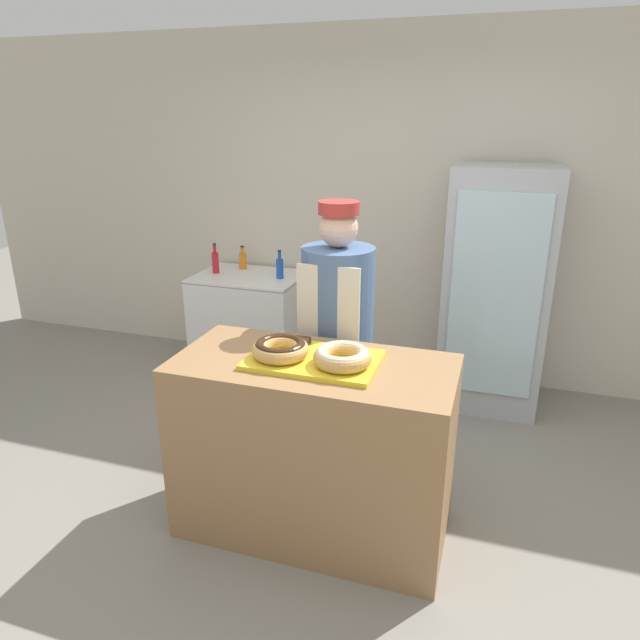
% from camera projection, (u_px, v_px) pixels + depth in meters
% --- Properties ---
extents(ground_plane, '(14.00, 14.00, 0.00)m').
position_uv_depth(ground_plane, '(314.00, 523.00, 3.03)').
color(ground_plane, gray).
extents(wall_back, '(8.00, 0.06, 2.70)m').
position_uv_depth(wall_back, '(400.00, 210.00, 4.48)').
color(wall_back, beige).
rests_on(wall_back, ground_plane).
extents(display_counter, '(1.35, 0.65, 0.94)m').
position_uv_depth(display_counter, '(314.00, 447.00, 2.87)').
color(display_counter, '#997047').
rests_on(display_counter, ground_plane).
extents(serving_tray, '(0.62, 0.40, 0.02)m').
position_uv_depth(serving_tray, '(314.00, 360.00, 2.71)').
color(serving_tray, yellow).
rests_on(serving_tray, display_counter).
extents(donut_chocolate_glaze, '(0.27, 0.27, 0.08)m').
position_uv_depth(donut_chocolate_glaze, '(280.00, 348.00, 2.70)').
color(donut_chocolate_glaze, tan).
rests_on(donut_chocolate_glaze, serving_tray).
extents(donut_light_glaze, '(0.27, 0.27, 0.08)m').
position_uv_depth(donut_light_glaze, '(342.00, 356.00, 2.61)').
color(donut_light_glaze, tan).
rests_on(donut_light_glaze, serving_tray).
extents(brownie_back_left, '(0.08, 0.08, 0.03)m').
position_uv_depth(brownie_back_left, '(300.00, 342.00, 2.86)').
color(brownie_back_left, black).
rests_on(brownie_back_left, serving_tray).
extents(brownie_back_right, '(0.08, 0.08, 0.03)m').
position_uv_depth(brownie_back_right, '(344.00, 347.00, 2.79)').
color(brownie_back_right, black).
rests_on(brownie_back_right, serving_tray).
extents(baker_person, '(0.41, 0.41, 1.62)m').
position_uv_depth(baker_person, '(337.00, 338.00, 3.28)').
color(baker_person, '#4C4C51').
rests_on(baker_person, ground_plane).
extents(beverage_fridge, '(0.71, 0.62, 1.74)m').
position_uv_depth(beverage_fridge, '(496.00, 290.00, 4.07)').
color(beverage_fridge, '#ADB2B7').
rests_on(beverage_fridge, ground_plane).
extents(chest_freezer, '(0.86, 0.64, 0.82)m').
position_uv_depth(chest_freezer, '(251.00, 322.00, 4.79)').
color(chest_freezer, white).
rests_on(chest_freezer, ground_plane).
extents(bottle_blue, '(0.06, 0.06, 0.23)m').
position_uv_depth(bottle_blue, '(280.00, 267.00, 4.54)').
color(bottle_blue, '#1E4CB2').
rests_on(bottle_blue, chest_freezer).
extents(bottle_red, '(0.06, 0.06, 0.25)m').
position_uv_depth(bottle_red, '(215.00, 262.00, 4.70)').
color(bottle_red, red).
rests_on(bottle_red, chest_freezer).
extents(bottle_orange, '(0.06, 0.06, 0.20)m').
position_uv_depth(bottle_orange, '(243.00, 260.00, 4.83)').
color(bottle_orange, orange).
rests_on(bottle_orange, chest_freezer).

